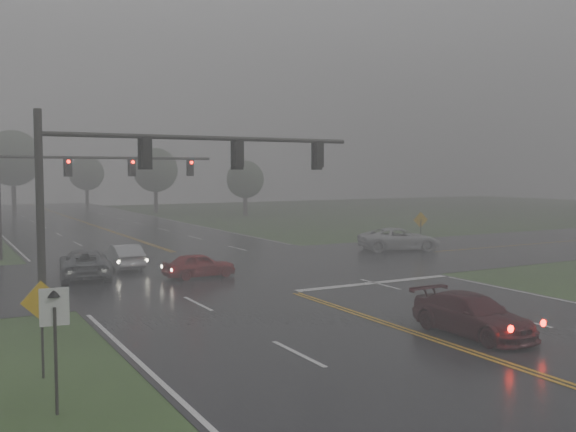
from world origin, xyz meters
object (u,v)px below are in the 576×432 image
signal_gantry_near (150,171)px  sedan_red (199,278)px  sedan_silver (124,269)px  pickup_white (399,251)px  sedan_maroon (472,335)px  signal_gantry_far (72,177)px  car_grey (85,278)px

signal_gantry_near → sedan_red: bearing=52.2°
sedan_red → sedan_silver: 5.31m
pickup_white → signal_gantry_near: bearing=132.7°
sedan_maroon → signal_gantry_near: 13.38m
sedan_red → signal_gantry_far: (-3.86, 11.58, 4.92)m
car_grey → signal_gantry_near: bearing=105.7°
sedan_maroon → sedan_silver: size_ratio=1.11×
sedan_silver → signal_gantry_near: size_ratio=0.30×
car_grey → pickup_white: size_ratio=0.93×
car_grey → sedan_silver: bearing=-132.5°
sedan_red → signal_gantry_far: signal_gantry_far is taller
sedan_silver → pickup_white: pickup_white is taller
car_grey → pickup_white: (20.61, 1.12, 0.00)m
sedan_red → signal_gantry_far: bearing=16.4°
pickup_white → signal_gantry_far: 21.54m
signal_gantry_near → signal_gantry_far: signal_gantry_near is taller
sedan_red → signal_gantry_near: 8.41m
sedan_maroon → pickup_white: size_ratio=0.83×
signal_gantry_near → signal_gantry_far: 16.77m
signal_gantry_far → sedan_maroon: bearing=-74.2°
car_grey → sedan_red: bearing=160.4°
signal_gantry_far → sedan_red: bearing=-71.6°
sedan_silver → signal_gantry_far: signal_gantry_far is taller
sedan_red → car_grey: (-4.99, 2.68, 0.00)m
signal_gantry_near → pickup_white: bearing=24.6°
sedan_silver → car_grey: 3.17m
sedan_red → pickup_white: 16.08m
sedan_maroon → car_grey: (-8.61, 17.51, 0.00)m
sedan_silver → signal_gantry_near: (-1.49, -9.85, 5.27)m
sedan_maroon → pickup_white: pickup_white is taller
sedan_red → signal_gantry_far: size_ratio=0.27×
car_grey → pickup_white: bearing=-168.3°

